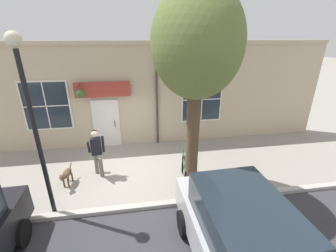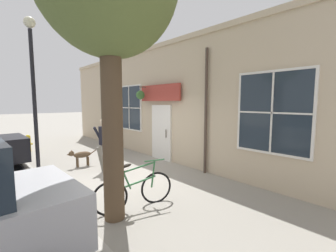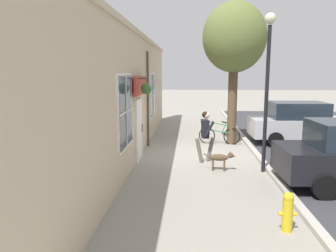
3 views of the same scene
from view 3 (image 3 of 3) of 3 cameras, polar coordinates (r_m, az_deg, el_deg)
name	(u,v)px [view 3 (image 3 of 3)]	position (r m, az deg, el deg)	size (l,w,h in m)	color
ground_plane	(201,155)	(12.08, 5.77, -5.03)	(90.00, 90.00, 0.00)	gray
storefront_facade	(137,94)	(11.87, -5.47, 5.52)	(0.95, 18.00, 4.39)	#C6B293
pedestrian_walking	(205,132)	(10.97, 6.50, -0.98)	(0.69, 0.55, 1.72)	#6B665B
dog_on_leash	(221,158)	(10.20, 9.17, -5.50)	(0.99, 0.29, 0.60)	brown
street_tree_by_curb	(234,40)	(13.92, 11.37, 14.40)	(2.58, 2.32, 5.80)	brown
leaning_bicycle	(219,135)	(13.95, 8.91, -1.55)	(1.72, 0.40, 1.00)	black
parked_car_mid_block	(301,123)	(14.94, 22.11, 0.54)	(4.35, 2.03, 1.75)	#B7B7BC
street_lamp	(268,70)	(10.03, 16.99, 9.34)	(0.32, 0.32, 4.65)	black
fire_hydrant	(288,211)	(6.78, 20.11, -13.74)	(0.34, 0.20, 0.77)	gold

